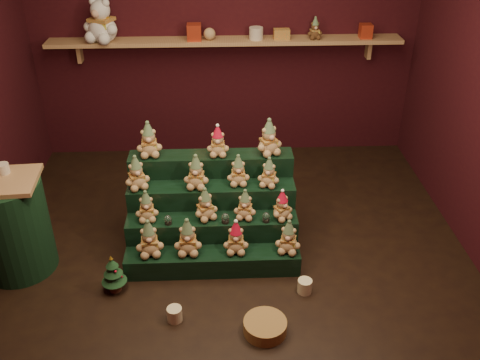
{
  "coord_description": "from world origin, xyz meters",
  "views": [
    {
      "loc": [
        -0.09,
        -3.51,
        2.86
      ],
      "look_at": [
        0.08,
        0.25,
        0.62
      ],
      "focal_mm": 40.0,
      "sensor_mm": 36.0,
      "label": 1
    }
  ],
  "objects_px": {
    "mug_left": "(175,314)",
    "side_table": "(12,225)",
    "white_bear": "(101,15)",
    "mini_christmas_tree": "(113,274)",
    "wicker_basket": "(265,327)",
    "brown_bear": "(315,28)",
    "snow_globe_c": "(266,217)",
    "snow_globe_a": "(168,220)",
    "snow_globe_b": "(225,218)",
    "riser_tier_front": "(213,262)",
    "mug_right": "(305,286)"
  },
  "relations": [
    {
      "from": "mug_left",
      "to": "side_table",
      "type": "bearing_deg",
      "value": 153.01
    },
    {
      "from": "side_table",
      "to": "white_bear",
      "type": "relative_size",
      "value": 1.58
    },
    {
      "from": "mini_christmas_tree",
      "to": "wicker_basket",
      "type": "height_order",
      "value": "mini_christmas_tree"
    },
    {
      "from": "white_bear",
      "to": "side_table",
      "type": "bearing_deg",
      "value": -81.39
    },
    {
      "from": "brown_bear",
      "to": "snow_globe_c",
      "type": "bearing_deg",
      "value": -115.63
    },
    {
      "from": "white_bear",
      "to": "mini_christmas_tree",
      "type": "bearing_deg",
      "value": -58.15
    },
    {
      "from": "wicker_basket",
      "to": "side_table",
      "type": "bearing_deg",
      "value": 157.56
    },
    {
      "from": "snow_globe_a",
      "to": "wicker_basket",
      "type": "height_order",
      "value": "snow_globe_a"
    },
    {
      "from": "snow_globe_b",
      "to": "brown_bear",
      "type": "xyz_separation_m",
      "value": [
        0.95,
        1.82,
        1.02
      ]
    },
    {
      "from": "side_table",
      "to": "white_bear",
      "type": "distance_m",
      "value": 2.26
    },
    {
      "from": "snow_globe_a",
      "to": "mug_left",
      "type": "height_order",
      "value": "snow_globe_a"
    },
    {
      "from": "snow_globe_b",
      "to": "side_table",
      "type": "relative_size",
      "value": 0.1
    },
    {
      "from": "mug_left",
      "to": "mini_christmas_tree",
      "type": "bearing_deg",
      "value": 144.65
    },
    {
      "from": "riser_tier_front",
      "to": "mug_right",
      "type": "xyz_separation_m",
      "value": [
        0.71,
        -0.28,
        -0.03
      ]
    },
    {
      "from": "snow_globe_a",
      "to": "mug_right",
      "type": "distance_m",
      "value": 1.2
    },
    {
      "from": "side_table",
      "to": "wicker_basket",
      "type": "bearing_deg",
      "value": -26.33
    },
    {
      "from": "riser_tier_front",
      "to": "mug_left",
      "type": "height_order",
      "value": "riser_tier_front"
    },
    {
      "from": "riser_tier_front",
      "to": "snow_globe_a",
      "type": "bearing_deg",
      "value": 155.41
    },
    {
      "from": "riser_tier_front",
      "to": "mug_left",
      "type": "relative_size",
      "value": 12.69
    },
    {
      "from": "snow_globe_b",
      "to": "wicker_basket",
      "type": "xyz_separation_m",
      "value": [
        0.26,
        -0.84,
        -0.36
      ]
    },
    {
      "from": "riser_tier_front",
      "to": "snow_globe_b",
      "type": "height_order",
      "value": "snow_globe_b"
    },
    {
      "from": "snow_globe_b",
      "to": "snow_globe_c",
      "type": "xyz_separation_m",
      "value": [
        0.33,
        0.0,
        -0.0
      ]
    },
    {
      "from": "riser_tier_front",
      "to": "white_bear",
      "type": "bearing_deg",
      "value": 118.01
    },
    {
      "from": "riser_tier_front",
      "to": "brown_bear",
      "type": "height_order",
      "value": "brown_bear"
    },
    {
      "from": "wicker_basket",
      "to": "mini_christmas_tree",
      "type": "bearing_deg",
      "value": 156.77
    },
    {
      "from": "mug_right",
      "to": "snow_globe_a",
      "type": "bearing_deg",
      "value": 157.31
    },
    {
      "from": "riser_tier_front",
      "to": "snow_globe_b",
      "type": "bearing_deg",
      "value": 55.86
    },
    {
      "from": "brown_bear",
      "to": "wicker_basket",
      "type": "bearing_deg",
      "value": -111.36
    },
    {
      "from": "mug_left",
      "to": "mug_right",
      "type": "bearing_deg",
      "value": 14.49
    },
    {
      "from": "snow_globe_a",
      "to": "mini_christmas_tree",
      "type": "bearing_deg",
      "value": -139.07
    },
    {
      "from": "riser_tier_front",
      "to": "white_bear",
      "type": "relative_size",
      "value": 2.68
    },
    {
      "from": "side_table",
      "to": "snow_globe_a",
      "type": "bearing_deg",
      "value": -2.14
    },
    {
      "from": "mug_left",
      "to": "brown_bear",
      "type": "bearing_deg",
      "value": 62.03
    },
    {
      "from": "mug_left",
      "to": "brown_bear",
      "type": "distance_m",
      "value": 3.16
    },
    {
      "from": "riser_tier_front",
      "to": "wicker_basket",
      "type": "relative_size",
      "value": 4.55
    },
    {
      "from": "mug_left",
      "to": "white_bear",
      "type": "xyz_separation_m",
      "value": [
        -0.78,
        2.52,
        1.53
      ]
    },
    {
      "from": "mini_christmas_tree",
      "to": "brown_bear",
      "type": "relative_size",
      "value": 1.56
    },
    {
      "from": "riser_tier_front",
      "to": "snow_globe_c",
      "type": "bearing_deg",
      "value": 20.08
    },
    {
      "from": "side_table",
      "to": "mug_left",
      "type": "relative_size",
      "value": 7.51
    },
    {
      "from": "snow_globe_b",
      "to": "mug_left",
      "type": "xyz_separation_m",
      "value": [
        -0.38,
        -0.7,
        -0.35
      ]
    },
    {
      "from": "snow_globe_b",
      "to": "mini_christmas_tree",
      "type": "xyz_separation_m",
      "value": [
        -0.87,
        -0.35,
        -0.24
      ]
    },
    {
      "from": "snow_globe_c",
      "to": "white_bear",
      "type": "height_order",
      "value": "white_bear"
    },
    {
      "from": "riser_tier_front",
      "to": "mug_left",
      "type": "xyz_separation_m",
      "value": [
        -0.28,
        -0.54,
        -0.03
      ]
    },
    {
      "from": "snow_globe_c",
      "to": "mug_left",
      "type": "xyz_separation_m",
      "value": [
        -0.71,
        -0.7,
        -0.35
      ]
    },
    {
      "from": "white_bear",
      "to": "riser_tier_front",
      "type": "bearing_deg",
      "value": -37.9
    },
    {
      "from": "white_bear",
      "to": "brown_bear",
      "type": "height_order",
      "value": "white_bear"
    },
    {
      "from": "mini_christmas_tree",
      "to": "white_bear",
      "type": "xyz_separation_m",
      "value": [
        -0.3,
        2.17,
        1.42
      ]
    },
    {
      "from": "snow_globe_a",
      "to": "white_bear",
      "type": "distance_m",
      "value": 2.28
    },
    {
      "from": "snow_globe_a",
      "to": "side_table",
      "type": "relative_size",
      "value": 0.1
    },
    {
      "from": "snow_globe_c",
      "to": "white_bear",
      "type": "xyz_separation_m",
      "value": [
        -1.49,
        1.82,
        1.18
      ]
    }
  ]
}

